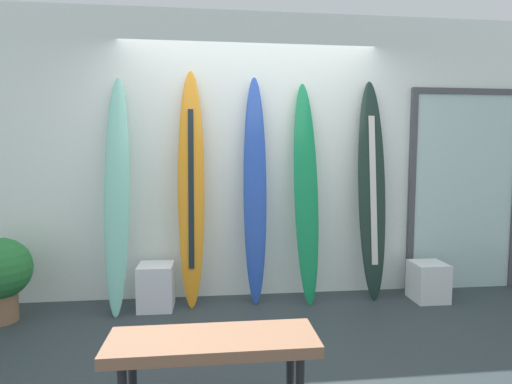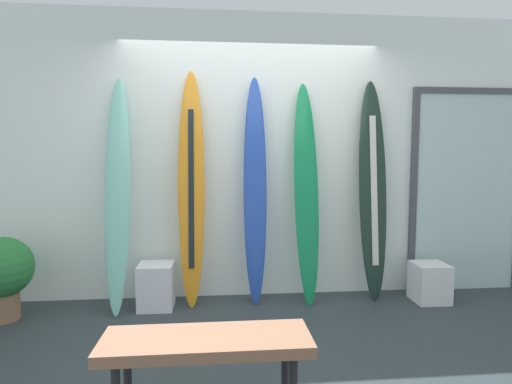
{
  "view_description": "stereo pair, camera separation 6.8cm",
  "coord_description": "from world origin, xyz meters",
  "px_view_note": "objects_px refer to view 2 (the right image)",
  "views": [
    {
      "loc": [
        -0.39,
        -2.82,
        1.4
      ],
      "look_at": [
        0.03,
        0.95,
        1.07
      ],
      "focal_mm": 28.57,
      "sensor_mm": 36.0,
      "label": 1
    },
    {
      "loc": [
        -0.32,
        -2.83,
        1.4
      ],
      "look_at": [
        0.03,
        0.95,
        1.07
      ],
      "focal_mm": 28.57,
      "sensor_mm": 36.0,
      "label": 2
    }
  ],
  "objects_px": {
    "glass_door": "(466,187)",
    "surfboard_seafoam": "(117,195)",
    "display_block_center": "(430,282)",
    "potted_plant": "(1,272)",
    "surfboard_cobalt": "(255,192)",
    "surfboard_emerald": "(306,193)",
    "bench": "(207,348)",
    "surfboard_sunset": "(191,188)",
    "display_block_left": "(156,286)",
    "surfboard_charcoal": "(373,190)"
  },
  "relations": [
    {
      "from": "surfboard_emerald",
      "to": "surfboard_charcoal",
      "type": "xyz_separation_m",
      "value": [
        0.67,
        0.03,
        0.02
      ]
    },
    {
      "from": "display_block_center",
      "to": "surfboard_seafoam",
      "type": "bearing_deg",
      "value": 178.43
    },
    {
      "from": "surfboard_emerald",
      "to": "surfboard_charcoal",
      "type": "relative_size",
      "value": 0.98
    },
    {
      "from": "glass_door",
      "to": "display_block_center",
      "type": "bearing_deg",
      "value": -148.77
    },
    {
      "from": "display_block_left",
      "to": "potted_plant",
      "type": "height_order",
      "value": "potted_plant"
    },
    {
      "from": "display_block_center",
      "to": "bench",
      "type": "distance_m",
      "value": 2.69
    },
    {
      "from": "glass_door",
      "to": "potted_plant",
      "type": "height_order",
      "value": "glass_door"
    },
    {
      "from": "display_block_center",
      "to": "potted_plant",
      "type": "height_order",
      "value": "potted_plant"
    },
    {
      "from": "surfboard_seafoam",
      "to": "surfboard_sunset",
      "type": "relative_size",
      "value": 0.97
    },
    {
      "from": "surfboard_sunset",
      "to": "display_block_center",
      "type": "distance_m",
      "value": 2.47
    },
    {
      "from": "display_block_center",
      "to": "surfboard_emerald",
      "type": "bearing_deg",
      "value": 173.57
    },
    {
      "from": "surfboard_sunset",
      "to": "surfboard_emerald",
      "type": "bearing_deg",
      "value": -0.97
    },
    {
      "from": "display_block_center",
      "to": "surfboard_sunset",
      "type": "bearing_deg",
      "value": 176.17
    },
    {
      "from": "surfboard_emerald",
      "to": "surfboard_sunset",
      "type": "bearing_deg",
      "value": 179.03
    },
    {
      "from": "surfboard_seafoam",
      "to": "display_block_left",
      "type": "distance_m",
      "value": 0.91
    },
    {
      "from": "surfboard_seafoam",
      "to": "surfboard_emerald",
      "type": "bearing_deg",
      "value": 1.76
    },
    {
      "from": "potted_plant",
      "to": "surfboard_sunset",
      "type": "bearing_deg",
      "value": 8.84
    },
    {
      "from": "glass_door",
      "to": "potted_plant",
      "type": "xyz_separation_m",
      "value": [
        -4.43,
        -0.43,
        -0.66
      ]
    },
    {
      "from": "surfboard_charcoal",
      "to": "display_block_left",
      "type": "height_order",
      "value": "surfboard_charcoal"
    },
    {
      "from": "display_block_center",
      "to": "potted_plant",
      "type": "bearing_deg",
      "value": -178.58
    },
    {
      "from": "surfboard_cobalt",
      "to": "display_block_left",
      "type": "xyz_separation_m",
      "value": [
        -0.93,
        -0.09,
        -0.86
      ]
    },
    {
      "from": "surfboard_cobalt",
      "to": "surfboard_emerald",
      "type": "bearing_deg",
      "value": -3.47
    },
    {
      "from": "surfboard_emerald",
      "to": "bench",
      "type": "bearing_deg",
      "value": -116.78
    },
    {
      "from": "surfboard_emerald",
      "to": "bench",
      "type": "height_order",
      "value": "surfboard_emerald"
    },
    {
      "from": "potted_plant",
      "to": "bench",
      "type": "relative_size",
      "value": 0.67
    },
    {
      "from": "surfboard_seafoam",
      "to": "surfboard_sunset",
      "type": "bearing_deg",
      "value": 6.26
    },
    {
      "from": "display_block_center",
      "to": "bench",
      "type": "xyz_separation_m",
      "value": [
        -2.1,
        -1.66,
        0.24
      ]
    },
    {
      "from": "surfboard_cobalt",
      "to": "potted_plant",
      "type": "distance_m",
      "value": 2.31
    },
    {
      "from": "bench",
      "to": "display_block_left",
      "type": "bearing_deg",
      "value": 106.57
    },
    {
      "from": "display_block_left",
      "to": "surfboard_cobalt",
      "type": "bearing_deg",
      "value": 5.74
    },
    {
      "from": "surfboard_cobalt",
      "to": "surfboard_seafoam",
      "type": "bearing_deg",
      "value": -176.2
    },
    {
      "from": "surfboard_sunset",
      "to": "display_block_center",
      "type": "xyz_separation_m",
      "value": [
        2.28,
        -0.15,
        -0.92
      ]
    },
    {
      "from": "surfboard_sunset",
      "to": "surfboard_cobalt",
      "type": "height_order",
      "value": "surfboard_sunset"
    },
    {
      "from": "glass_door",
      "to": "bench",
      "type": "height_order",
      "value": "glass_door"
    },
    {
      "from": "display_block_left",
      "to": "display_block_center",
      "type": "height_order",
      "value": "display_block_left"
    },
    {
      "from": "surfboard_charcoal",
      "to": "potted_plant",
      "type": "xyz_separation_m",
      "value": [
        -3.36,
        -0.26,
        -0.65
      ]
    },
    {
      "from": "potted_plant",
      "to": "surfboard_seafoam",
      "type": "bearing_deg",
      "value": 10.61
    },
    {
      "from": "surfboard_seafoam",
      "to": "bench",
      "type": "bearing_deg",
      "value": -64.13
    },
    {
      "from": "potted_plant",
      "to": "display_block_center",
      "type": "bearing_deg",
      "value": 1.42
    },
    {
      "from": "surfboard_cobalt",
      "to": "glass_door",
      "type": "relative_size",
      "value": 1.03
    },
    {
      "from": "display_block_left",
      "to": "glass_door",
      "type": "relative_size",
      "value": 0.2
    },
    {
      "from": "glass_door",
      "to": "surfboard_seafoam",
      "type": "bearing_deg",
      "value": -175.89
    },
    {
      "from": "surfboard_sunset",
      "to": "surfboard_cobalt",
      "type": "relative_size",
      "value": 1.02
    },
    {
      "from": "surfboard_seafoam",
      "to": "bench",
      "type": "relative_size",
      "value": 2.0
    },
    {
      "from": "surfboard_sunset",
      "to": "surfboard_emerald",
      "type": "distance_m",
      "value": 1.09
    },
    {
      "from": "surfboard_cobalt",
      "to": "display_block_center",
      "type": "xyz_separation_m",
      "value": [
        1.68,
        -0.16,
        -0.88
      ]
    },
    {
      "from": "surfboard_sunset",
      "to": "bench",
      "type": "distance_m",
      "value": 1.94
    },
    {
      "from": "surfboard_emerald",
      "to": "display_block_center",
      "type": "height_order",
      "value": "surfboard_emerald"
    },
    {
      "from": "surfboard_seafoam",
      "to": "display_block_center",
      "type": "xyz_separation_m",
      "value": [
        2.94,
        -0.08,
        -0.87
      ]
    },
    {
      "from": "potted_plant",
      "to": "surfboard_charcoal",
      "type": "bearing_deg",
      "value": 4.39
    }
  ]
}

